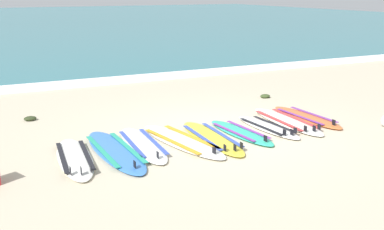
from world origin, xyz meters
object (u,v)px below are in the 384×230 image
(surfboard_8, at_px, (306,117))
(surfboard_0, at_px, (75,158))
(surfboard_1, at_px, (115,151))
(surfboard_6, at_px, (267,127))
(surfboard_5, at_px, (241,132))
(surfboard_7, at_px, (287,121))
(surfboard_3, at_px, (182,141))
(surfboard_2, at_px, (143,144))
(surfboard_4, at_px, (212,138))

(surfboard_8, bearing_deg, surfboard_0, -175.95)
(surfboard_1, height_order, surfboard_6, same)
(surfboard_0, distance_m, surfboard_5, 3.25)
(surfboard_7, height_order, surfboard_8, same)
(surfboard_6, bearing_deg, surfboard_3, -178.49)
(surfboard_1, xyz_separation_m, surfboard_2, (0.56, 0.13, 0.00))
(surfboard_1, height_order, surfboard_3, same)
(surfboard_3, relative_size, surfboard_5, 1.28)
(surfboard_7, bearing_deg, surfboard_2, -177.84)
(surfboard_1, relative_size, surfboard_7, 1.06)
(surfboard_2, relative_size, surfboard_4, 0.96)
(surfboard_5, bearing_deg, surfboard_3, 178.63)
(surfboard_0, bearing_deg, surfboard_3, 1.51)
(surfboard_3, distance_m, surfboard_6, 1.96)
(surfboard_4, height_order, surfboard_5, same)
(surfboard_0, height_order, surfboard_3, same)
(surfboard_1, relative_size, surfboard_3, 1.00)
(surfboard_4, distance_m, surfboard_5, 0.67)
(surfboard_0, distance_m, surfboard_7, 4.58)
(surfboard_4, relative_size, surfboard_7, 0.98)
(surfboard_2, height_order, surfboard_3, same)
(surfboard_0, relative_size, surfboard_2, 0.98)
(surfboard_7, relative_size, surfboard_8, 1.13)
(surfboard_3, xyz_separation_m, surfboard_4, (0.59, -0.08, 0.00))
(surfboard_4, xyz_separation_m, surfboard_6, (1.36, 0.14, 0.00))
(surfboard_1, distance_m, surfboard_3, 1.28)
(surfboard_5, height_order, surfboard_6, same)
(surfboard_3, xyz_separation_m, surfboard_8, (3.16, 0.31, 0.00))
(surfboard_1, distance_m, surfboard_8, 4.45)
(surfboard_3, height_order, surfboard_7, same)
(surfboard_1, bearing_deg, surfboard_3, 0.13)
(surfboard_6, bearing_deg, surfboard_2, 178.44)
(surfboard_1, distance_m, surfboard_2, 0.57)
(surfboard_0, xyz_separation_m, surfboard_6, (3.94, 0.10, 0.00))
(surfboard_4, bearing_deg, surfboard_7, 9.49)
(surfboard_3, bearing_deg, surfboard_1, -179.87)
(surfboard_3, bearing_deg, surfboard_6, 1.51)
(surfboard_1, height_order, surfboard_8, same)
(surfboard_3, relative_size, surfboard_7, 1.06)
(surfboard_3, height_order, surfboard_4, same)
(surfboard_1, relative_size, surfboard_8, 1.20)
(surfboard_4, bearing_deg, surfboard_3, 171.93)
(surfboard_0, height_order, surfboard_5, same)
(surfboard_0, bearing_deg, surfboard_2, 7.93)
(surfboard_5, height_order, surfboard_7, same)
(surfboard_0, xyz_separation_m, surfboard_4, (2.58, -0.03, -0.00))
(surfboard_4, xyz_separation_m, surfboard_7, (1.99, 0.33, -0.00))
(surfboard_6, bearing_deg, surfboard_1, -179.03)
(surfboard_1, bearing_deg, surfboard_8, 4.06)
(surfboard_7, bearing_deg, surfboard_5, -168.08)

